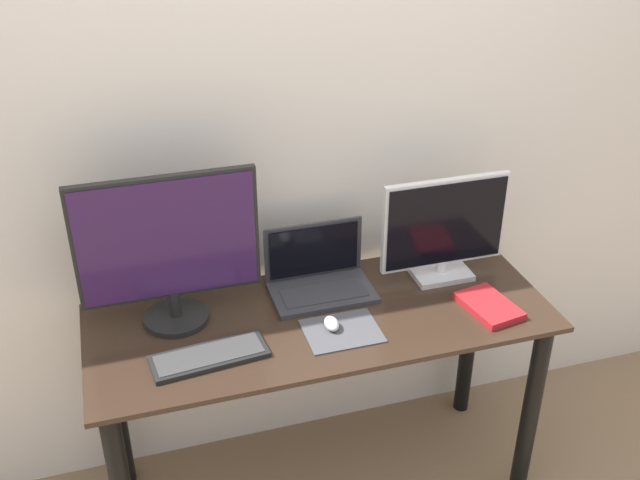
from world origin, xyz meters
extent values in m
cube|color=silver|center=(0.00, 0.66, 1.25)|extent=(7.00, 0.05, 2.50)
cube|color=#332319|center=(0.00, 0.30, 0.77)|extent=(1.51, 0.59, 0.02)
cylinder|color=black|center=(0.70, 0.06, 0.38)|extent=(0.06, 0.06, 0.76)
cylinder|color=black|center=(-0.70, 0.53, 0.38)|extent=(0.06, 0.06, 0.76)
cylinder|color=black|center=(0.70, 0.53, 0.38)|extent=(0.06, 0.06, 0.76)
cylinder|color=black|center=(-0.45, 0.41, 0.79)|extent=(0.21, 0.21, 0.02)
cylinder|color=black|center=(-0.45, 0.41, 0.84)|extent=(0.04, 0.04, 0.09)
cube|color=black|center=(-0.45, 0.41, 1.08)|extent=(0.56, 0.02, 0.41)
cube|color=#331947|center=(-0.45, 0.40, 1.08)|extent=(0.54, 0.01, 0.39)
cube|color=silver|center=(0.48, 0.41, 0.79)|extent=(0.20, 0.14, 0.02)
cylinder|color=silver|center=(0.48, 0.41, 0.82)|extent=(0.04, 0.04, 0.04)
cube|color=silver|center=(0.48, 0.41, 0.99)|extent=(0.45, 0.02, 0.32)
cube|color=black|center=(0.48, 0.40, 0.99)|extent=(0.43, 0.01, 0.30)
cube|color=#333338|center=(0.04, 0.41, 0.79)|extent=(0.35, 0.21, 0.02)
cube|color=#2D2D33|center=(0.04, 0.39, 0.80)|extent=(0.28, 0.11, 0.00)
cube|color=#333338|center=(0.04, 0.52, 0.90)|extent=(0.35, 0.01, 0.20)
cube|color=black|center=(0.04, 0.51, 0.90)|extent=(0.31, 0.00, 0.18)
cube|color=black|center=(-0.39, 0.18, 0.78)|extent=(0.36, 0.16, 0.02)
cube|color=#383838|center=(-0.39, 0.18, 0.79)|extent=(0.33, 0.14, 0.00)
cube|color=#47474C|center=(0.04, 0.19, 0.78)|extent=(0.24, 0.19, 0.00)
ellipsoid|color=silver|center=(0.01, 0.21, 0.80)|extent=(0.04, 0.07, 0.04)
cube|color=red|center=(0.54, 0.17, 0.79)|extent=(0.18, 0.23, 0.02)
cube|color=white|center=(0.54, 0.17, 0.79)|extent=(0.17, 0.23, 0.02)
camera|label=1|loc=(-0.58, -1.62, 2.20)|focal=42.00mm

